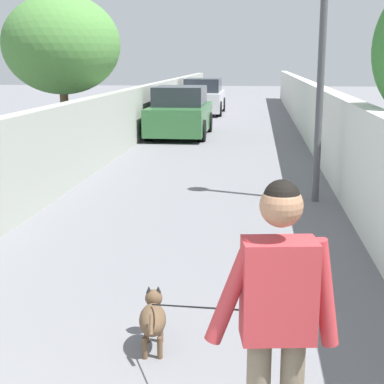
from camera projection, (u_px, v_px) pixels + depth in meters
name	position (u px, v px, depth m)	size (l,w,h in m)	color
ground_plane	(218.00, 152.00, 15.14)	(80.00, 80.00, 0.00)	slate
wall_left	(100.00, 130.00, 13.30)	(48.00, 0.30, 1.55)	#999E93
fence_right	(329.00, 130.00, 12.75)	(48.00, 0.30, 1.68)	silver
tree_left_near	(62.00, 45.00, 13.98)	(2.80, 2.80, 3.87)	brown
lamp_post	(323.00, 26.00, 9.30)	(0.36, 0.36, 4.16)	#4C4C51
person_skateboarder	(278.00, 310.00, 3.04)	(0.27, 0.72, 1.67)	#726651
dog	(153.00, 317.00, 4.79)	(1.85, 1.08, 1.06)	brown
car_near	(180.00, 113.00, 18.26)	(3.89, 1.80, 1.54)	#336B38
car_far	(203.00, 97.00, 25.95)	(4.16, 1.80, 1.54)	silver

